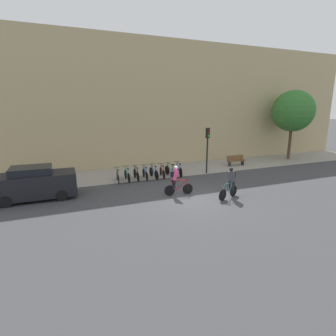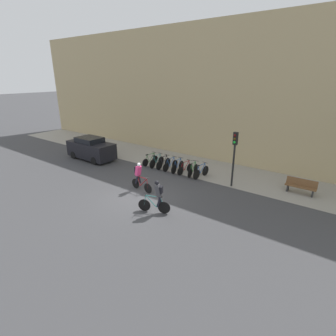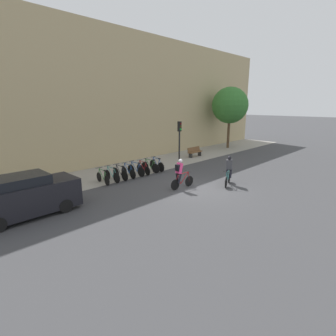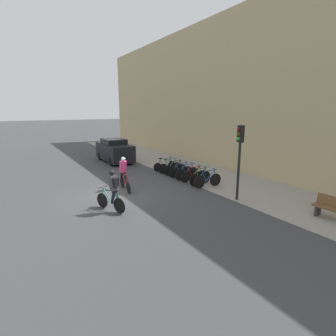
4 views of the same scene
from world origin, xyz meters
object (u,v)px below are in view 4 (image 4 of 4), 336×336
Objects in this scene: parked_bike_3 at (181,171)px; parked_bike_5 at (193,175)px; parked_bike_7 at (208,180)px; parked_bike_4 at (187,173)px; parked_bike_1 at (170,167)px; parked_bike_6 at (200,177)px; traffic_light_pole at (240,149)px; parked_bike_2 at (175,169)px; cyclist_pink at (124,172)px; parked_car at (115,151)px; parked_bike_0 at (165,165)px; cyclist_grey at (113,190)px.

parked_bike_3 is 1.02× the size of parked_bike_5.
parked_bike_3 is 0.97× the size of parked_bike_7.
parked_bike_4 is 0.99× the size of parked_bike_7.
parked_bike_4 is 0.65m from parked_bike_5.
parked_bike_6 reaches higher than parked_bike_1.
traffic_light_pole reaches higher than parked_bike_4.
parked_bike_4 reaches higher than parked_bike_2.
parked_bike_1 is at bearing 179.98° from parked_bike_3.
cyclist_pink is at bearing -81.51° from parked_bike_3.
parked_bike_1 is at bearing 178.61° from traffic_light_pole.
parked_bike_3 is 7.11m from parked_car.
parked_bike_0 is at bearing -179.98° from parked_bike_3.
cyclist_pink reaches higher than parked_bike_7.
cyclist_pink is 3.08m from cyclist_grey.
parked_bike_5 is at bearing -0.02° from parked_bike_3.
parked_bike_0 is at bearing -179.97° from parked_bike_6.
cyclist_grey is 5.88m from traffic_light_pole.
cyclist_pink is 0.50× the size of traffic_light_pole.
parked_bike_1 is at bearing -179.99° from parked_bike_4.
cyclist_grey reaches higher than parked_bike_3.
traffic_light_pole is 11.99m from parked_car.
traffic_light_pole is 0.81× the size of parked_car.
parked_bike_1 is (-1.90, 4.04, -0.55)m from cyclist_pink.
parked_bike_7 is 0.40× the size of parked_car.
parked_bike_2 is at bearing 179.90° from parked_bike_3.
parked_bike_3 is 0.99× the size of parked_bike_6.
parked_bike_1 is at bearing -179.99° from parked_bike_7.
parked_bike_6 is at bearing 0.03° from parked_bike_3.
parked_bike_5 is at bearing -0.02° from parked_bike_1.
parked_car reaches higher than parked_bike_7.
parked_bike_1 is at bearing 0.10° from parked_bike_0.
cyclist_grey is 1.02× the size of parked_bike_7.
parked_bike_3 is at bearing -0.02° from parked_bike_1.
parked_car is (-5.57, -1.77, 0.50)m from parked_bike_1.
parked_bike_5 is 0.95× the size of parked_bike_7.
parked_bike_0 is 1.00× the size of parked_bike_3.
parked_bike_6 reaches higher than parked_bike_3.
parked_bike_6 is (3.90, 0.00, 0.02)m from parked_bike_0.
parked_car is at bearing -166.73° from parked_bike_4.
parked_bike_3 is at bearing 14.48° from parked_car.
parked_bike_3 is at bearing -179.97° from parked_bike_7.
parked_car reaches higher than parked_bike_2.
cyclist_grey is 0.41× the size of parked_car.
parked_bike_2 is at bearing 179.96° from parked_bike_5.
parked_bike_7 is 0.50× the size of traffic_light_pole.
parked_bike_4 is 7.74m from parked_car.
parked_bike_2 is 5.91m from traffic_light_pole.
parked_bike_2 is at bearing 178.44° from traffic_light_pole.
parked_bike_7 is (3.90, 0.00, 0.01)m from parked_bike_1.
parked_bike_0 is 7.15m from traffic_light_pole.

